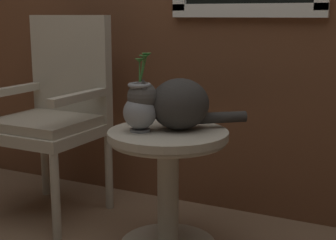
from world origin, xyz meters
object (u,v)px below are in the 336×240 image
(wicker_side_table, at_px, (168,171))
(pewter_vase_with_ivy, at_px, (140,108))
(cat, at_px, (176,103))
(wicker_chair, at_px, (56,108))

(wicker_side_table, bearing_deg, pewter_vase_with_ivy, -149.48)
(cat, xyz_separation_m, pewter_vase_with_ivy, (-0.13, -0.10, -0.01))
(cat, relative_size, pewter_vase_with_ivy, 1.34)
(pewter_vase_with_ivy, bearing_deg, cat, 39.35)
(cat, bearing_deg, wicker_chair, 170.45)
(cat, distance_m, pewter_vase_with_ivy, 0.16)
(wicker_chair, bearing_deg, cat, -9.55)
(cat, bearing_deg, pewter_vase_with_ivy, -140.65)
(wicker_chair, height_order, pewter_vase_with_ivy, wicker_chair)
(cat, bearing_deg, wicker_side_table, -115.80)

